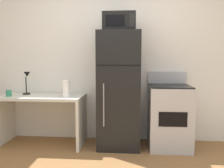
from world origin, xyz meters
TOP-DOWN VIEW (x-y plane):
  - wall_back_white at (0.00, 1.70)m, footprint 5.00×0.10m
  - desk at (-1.05, 1.32)m, footprint 1.26×0.62m
  - desk_lamp at (-1.32, 1.40)m, footprint 0.14×0.12m
  - paper_towel_roll at (-0.64, 1.21)m, footprint 0.11×0.11m
  - coffee_mug at (-1.50, 1.19)m, footprint 0.08×0.08m
  - refrigerator at (0.12, 1.33)m, footprint 0.61×0.62m
  - microwave at (0.12, 1.31)m, footprint 0.46×0.35m
  - oven_range at (0.85, 1.33)m, footprint 0.59×0.61m

SIDE VIEW (x-z plane):
  - oven_range at x=0.85m, z-range -0.08..1.02m
  - desk at x=-1.05m, z-range 0.16..0.91m
  - coffee_mug at x=-1.50m, z-range 0.75..0.84m
  - refrigerator at x=0.12m, z-range 0.00..1.69m
  - paper_towel_roll at x=-0.64m, z-range 0.75..0.99m
  - desk_lamp at x=-1.32m, z-range 0.81..1.17m
  - wall_back_white at x=0.00m, z-range 0.00..2.60m
  - microwave at x=0.12m, z-range 1.69..1.95m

